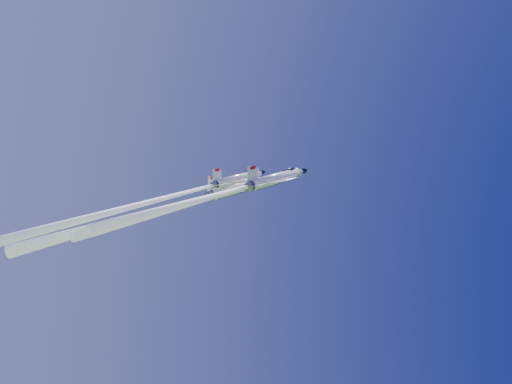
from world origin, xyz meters
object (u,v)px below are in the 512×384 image
jet_lead (218,195)px  jet_right (223,193)px  jet_left (172,206)px  jet_slot (147,203)px

jet_lead → jet_right: 8.12m
jet_left → jet_slot: size_ratio=0.95×
jet_left → jet_slot: 8.30m
jet_lead → jet_slot: 15.98m
jet_left → jet_slot: (-6.44, -5.08, -1.27)m
jet_lead → jet_left: (-8.49, 1.34, -3.00)m
jet_right → jet_slot: bearing=-121.0°
jet_lead → jet_right: jet_lead is taller
jet_right → jet_slot: (-12.09, 3.63, -2.40)m
jet_left → jet_lead: bearing=66.7°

